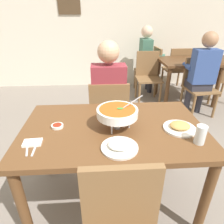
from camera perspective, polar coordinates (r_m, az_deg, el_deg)
name	(u,v)px	position (r m, az deg, el deg)	size (l,w,h in m)	color
ground_plane	(113,197)	(2.03, 0.29, -23.23)	(16.00, 16.00, 0.00)	gray
cafe_rear_partition	(102,14)	(4.52, -2.78, 26.39)	(10.00, 0.10, 3.00)	beige
dining_table_main	(113,139)	(1.57, 0.35, -7.69)	(1.38, 0.86, 0.77)	brown
chair_diner_main	(109,114)	(2.26, -0.91, -0.50)	(0.44, 0.44, 0.90)	brown
diner_main	(109,93)	(2.19, -1.00, 5.36)	(0.40, 0.45, 1.31)	#2D2D38
curry_bowl	(117,113)	(1.44, 1.53, -0.21)	(0.33, 0.30, 0.26)	silver
rice_plate	(120,146)	(1.28, 2.19, -9.72)	(0.24, 0.24, 0.06)	white
appetizer_plate	(180,127)	(1.56, 18.89, -4.08)	(0.24, 0.24, 0.06)	white
sauce_dish	(57,126)	(1.56, -15.44, -3.88)	(0.09, 0.09, 0.02)	white
napkin_folded	(33,143)	(1.43, -21.88, -8.19)	(0.12, 0.08, 0.02)	white
fork_utensil	(27,148)	(1.40, -23.20, -9.48)	(0.01, 0.17, 0.01)	silver
spoon_utensil	(35,148)	(1.39, -21.23, -9.53)	(0.01, 0.17, 0.01)	silver
drink_glass	(200,135)	(1.43, 24.05, -6.18)	(0.07, 0.07, 0.13)	silver
dining_table_far	(187,68)	(3.92, 20.81, 11.75)	(1.00, 0.80, 0.77)	#51331C
chair_bg_left	(198,83)	(3.55, 23.41, 7.71)	(0.49, 0.49, 0.90)	brown
chair_bg_middle	(151,67)	(4.29, 11.20, 12.50)	(0.47, 0.47, 0.90)	brown
chair_bg_right	(223,76)	(4.12, 29.24, 8.97)	(0.49, 0.49, 0.90)	brown
chair_bg_corner	(177,67)	(4.44, 18.16, 12.18)	(0.45, 0.45, 0.90)	brown
chair_bg_window	(148,74)	(3.82, 10.28, 10.79)	(0.44, 0.44, 0.90)	brown
patron_bg_left	(202,71)	(3.36, 24.46, 10.77)	(0.40, 0.45, 1.31)	#2D2D38
patron_bg_middle	(147,56)	(4.21, 10.07, 15.62)	(0.45, 0.40, 1.31)	#2D2D38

